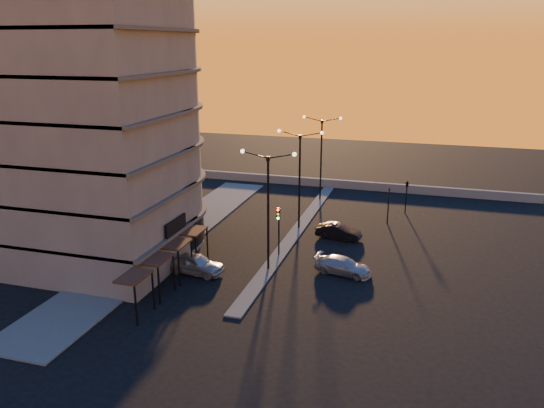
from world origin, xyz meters
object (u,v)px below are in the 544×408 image
at_px(car_hatchback, 195,264).
at_px(car_sedan, 339,231).
at_px(streetlamp_mid, 300,172).
at_px(car_wagon, 343,266).
at_px(traffic_light_main, 278,224).

relative_size(car_hatchback, car_sedan, 1.12).
height_order(streetlamp_mid, car_wagon, streetlamp_mid).
bearing_deg(car_wagon, streetlamp_mid, 43.23).
relative_size(car_sedan, car_wagon, 0.92).
xyz_separation_m(car_sedan, car_wagon, (1.64, -7.52, -0.03)).
relative_size(traffic_light_main, car_sedan, 1.04).
bearing_deg(traffic_light_main, streetlamp_mid, 90.00).
bearing_deg(traffic_light_main, car_sedan, 53.84).
xyz_separation_m(streetlamp_mid, traffic_light_main, (0.00, -7.13, -2.70)).
xyz_separation_m(traffic_light_main, car_sedan, (4.10, 5.60, -2.21)).
xyz_separation_m(car_hatchback, car_sedan, (9.31, 10.71, -0.11)).
distance_m(streetlamp_mid, car_sedan, 6.58).
relative_size(streetlamp_mid, car_wagon, 2.14).
distance_m(car_sedan, car_wagon, 7.70).
bearing_deg(car_wagon, car_sedan, 23.15).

